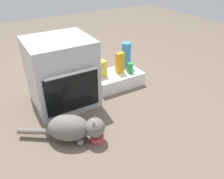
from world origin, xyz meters
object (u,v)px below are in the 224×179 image
pantry_cabinet (117,79)px  soda_can (130,68)px  snack_bag (101,69)px  water_bottle (126,55)px  oven (62,73)px  food_bowl (97,138)px  juice_carton (120,63)px  cat (73,128)px

pantry_cabinet → soda_can: soda_can is taller
snack_bag → water_bottle: bearing=9.4°
oven → food_bowl: bearing=-87.7°
oven → juice_carton: oven is taller
food_bowl → soda_can: soda_can is taller
juice_carton → snack_bag: (-0.23, 0.04, -0.03)m
juice_carton → snack_bag: bearing=171.2°
oven → water_bottle: bearing=8.9°
pantry_cabinet → food_bowl: size_ratio=4.94×
oven → water_bottle: size_ratio=2.27×
oven → cat: bearing=-102.7°
oven → pantry_cabinet: size_ratio=1.21×
oven → juice_carton: (0.69, 0.03, -0.07)m
cat → juice_carton: (0.82, 0.61, 0.15)m
pantry_cabinet → cat: (-0.79, -0.62, 0.05)m
food_bowl → water_bottle: bearing=45.2°
water_bottle → soda_can: 0.19m
oven → food_bowl: 0.75m
juice_carton → soda_can: bearing=-34.3°
food_bowl → juice_carton: (0.67, 0.72, 0.24)m
food_bowl → juice_carton: 1.01m
pantry_cabinet → cat: cat is taller
water_bottle → soda_can: water_bottle is taller
cat → snack_bag: size_ratio=3.55×
oven → pantry_cabinet: oven is taller
pantry_cabinet → snack_bag: bearing=170.3°
water_bottle → food_bowl: bearing=-134.8°
soda_can → juice_carton: bearing=145.7°
pantry_cabinet → juice_carton: bearing=-3.8°
soda_can → oven: bearing=177.6°
water_bottle → cat: bearing=-143.8°
juice_carton → snack_bag: size_ratio=1.33×
water_bottle → snack_bag: water_bottle is taller
pantry_cabinet → juice_carton: 0.20m
oven → soda_can: bearing=-2.4°
food_bowl → water_bottle: (0.81, 0.82, 0.27)m
food_bowl → pantry_cabinet: bearing=48.9°
food_bowl → cat: 0.21m
cat → juice_carton: juice_carton is taller
food_bowl → water_bottle: 1.19m
cat → soda_can: (0.92, 0.55, 0.09)m
water_bottle → pantry_cabinet: bearing=-152.5°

